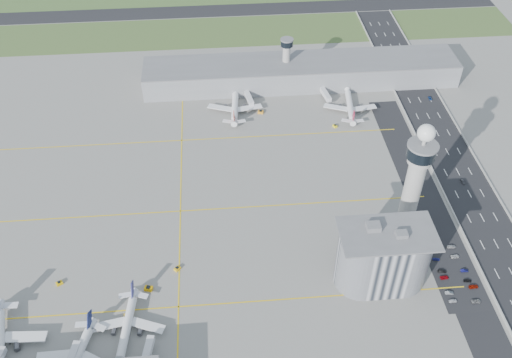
{
  "coord_description": "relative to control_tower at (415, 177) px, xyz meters",
  "views": [
    {
      "loc": [
        -18.51,
        -182.32,
        210.56
      ],
      "look_at": [
        0.0,
        35.0,
        15.0
      ],
      "focal_mm": 40.0,
      "sensor_mm": 36.0,
      "label": 1
    }
  ],
  "objects": [
    {
      "name": "airplane_near_c",
      "position": [
        -133.38,
        -48.81,
        -29.67
      ],
      "size": [
        36.38,
        41.52,
        10.75
      ],
      "primitive_type": null,
      "rotation": [
        0.0,
        0.0,
        -1.67
      ],
      "color": "white",
      "rests_on": "ground"
    },
    {
      "name": "taxiway_line_h_0",
      "position": [
        -112.0,
        -38.0,
        -35.04
      ],
      "size": [
        260.0,
        0.6,
        0.01
      ],
      "primitive_type": "cube",
      "color": "yellow",
      "rests_on": "ground"
    },
    {
      "name": "runway",
      "position": [
        -92.0,
        254.0,
        -34.98
      ],
      "size": [
        480.0,
        22.0,
        0.1
      ],
      "primitive_type": "cube",
      "color": "black",
      "rests_on": "ground"
    },
    {
      "name": "ground",
      "position": [
        -72.0,
        -8.0,
        -35.04
      ],
      "size": [
        1000.0,
        1000.0,
        0.0
      ],
      "primitive_type": "plane",
      "color": "gray"
    },
    {
      "name": "taxiway_line_h_1",
      "position": [
        -112.0,
        22.0,
        -35.04
      ],
      "size": [
        260.0,
        0.6,
        0.01
      ],
      "primitive_type": "cube",
      "color": "yellow",
      "rests_on": "ground"
    },
    {
      "name": "car_lot_1",
      "position": [
        9.85,
        -41.18,
        -34.42
      ],
      "size": [
        3.92,
        1.73,
        1.25
      ],
      "primitive_type": "imported",
      "rotation": [
        0.0,
        0.0,
        1.46
      ],
      "color": "gray",
      "rests_on": "ground"
    },
    {
      "name": "car_hw_1",
      "position": [
        42.47,
        31.16,
        -34.42
      ],
      "size": [
        1.45,
        3.83,
        1.25
      ],
      "primitive_type": "imported",
      "rotation": [
        0.0,
        0.0,
        0.03
      ],
      "color": "#27272A",
      "rests_on": "ground"
    },
    {
      "name": "car_lot_9",
      "position": [
        21.24,
        -29.31,
        -34.45
      ],
      "size": [
        3.6,
        1.3,
        1.18
      ],
      "primitive_type": "imported",
      "rotation": [
        0.0,
        0.0,
        1.56
      ],
      "color": "#0D0F4B",
      "rests_on": "ground"
    },
    {
      "name": "airplane_far_a",
      "position": [
        -78.33,
        111.12,
        -29.25
      ],
      "size": [
        38.47,
        44.13,
        11.58
      ],
      "primitive_type": null,
      "rotation": [
        0.0,
        0.0,
        1.49
      ],
      "color": "white",
      "rests_on": "ground"
    },
    {
      "name": "tug_5",
      "position": [
        -17.99,
        87.54,
        -34.24
      ],
      "size": [
        2.86,
        3.28,
        1.6
      ],
      "primitive_type": null,
      "rotation": [
        0.0,
        0.0,
        0.43
      ],
      "color": "yellow",
      "rests_on": "ground"
    },
    {
      "name": "car_hw_4",
      "position": [
        35.08,
        169.55,
        -34.46
      ],
      "size": [
        1.46,
        3.45,
        1.17
      ],
      "primitive_type": "imported",
      "rotation": [
        0.0,
        0.0,
        -0.02
      ],
      "color": "gray",
      "rests_on": "ground"
    },
    {
      "name": "admin_building",
      "position": [
        -20.01,
        -30.0,
        -19.74
      ],
      "size": [
        42.0,
        24.0,
        33.5
      ],
      "color": "#B2B2B7",
      "rests_on": "ground"
    },
    {
      "name": "jet_bridge_far_0",
      "position": [
        -70.0,
        124.0,
        -32.19
      ],
      "size": [
        5.39,
        14.31,
        5.7
      ],
      "primitive_type": null,
      "rotation": [
        0.0,
        0.0,
        -1.4
      ],
      "color": "silver",
      "rests_on": "ground"
    },
    {
      "name": "car_hw_2",
      "position": [
        50.09,
        112.48,
        -34.47
      ],
      "size": [
        2.04,
        4.16,
        1.14
      ],
      "primitive_type": "imported",
      "rotation": [
        0.0,
        0.0,
        -0.04
      ],
      "color": "navy",
      "rests_on": "ground"
    },
    {
      "name": "car_lot_5",
      "position": [
        10.04,
        -11.89,
        -34.47
      ],
      "size": [
        3.5,
        1.28,
        1.15
      ],
      "primitive_type": "imported",
      "rotation": [
        0.0,
        0.0,
        1.55
      ],
      "color": "white",
      "rests_on": "ground"
    },
    {
      "name": "airplane_far_b",
      "position": [
        -5.2,
        105.1,
        -29.45
      ],
      "size": [
        38.32,
        43.59,
        11.19
      ],
      "primitive_type": null,
      "rotation": [
        0.0,
        0.0,
        1.46
      ],
      "color": "white",
      "rests_on": "ground"
    },
    {
      "name": "car_lot_6",
      "position": [
        20.26,
        -46.69,
        -34.45
      ],
      "size": [
        4.29,
        2.04,
        1.18
      ],
      "primitive_type": "imported",
      "rotation": [
        0.0,
        0.0,
        1.59
      ],
      "color": "gray",
      "rests_on": "ground"
    },
    {
      "name": "car_lot_4",
      "position": [
        10.29,
        -21.41,
        -34.46
      ],
      "size": [
        3.58,
        1.83,
        1.17
      ],
      "primitive_type": "imported",
      "rotation": [
        0.0,
        0.0,
        1.44
      ],
      "color": "navy",
      "rests_on": "ground"
    },
    {
      "name": "car_lot_8",
      "position": [
        20.57,
        -35.18,
        -34.44
      ],
      "size": [
        3.71,
        1.92,
        1.21
      ],
      "primitive_type": "imported",
      "rotation": [
        0.0,
        0.0,
        1.43
      ],
      "color": "black",
      "rests_on": "ground"
    },
    {
      "name": "jet_bridge_far_1",
      "position": [
        -20.0,
        124.0,
        -32.19
      ],
      "size": [
        5.39,
        14.31,
        5.7
      ],
      "primitive_type": null,
      "rotation": [
        0.0,
        0.0,
        -1.4
      ],
      "color": "silver",
      "rests_on": "ground"
    },
    {
      "name": "highway",
      "position": [
        43.0,
        -8.0,
        -34.99
      ],
      "size": [
        28.0,
        500.0,
        0.1
      ],
      "primitive_type": "cube",
      "color": "black",
      "rests_on": "ground"
    },
    {
      "name": "tug_3",
      "position": [
        -112.84,
        -16.88,
        -34.18
      ],
      "size": [
        3.55,
        3.55,
        1.73
      ],
      "primitive_type": null,
      "rotation": [
        0.0,
        0.0,
        2.36
      ],
      "color": "yellow",
      "rests_on": "ground"
    },
    {
      "name": "taxiway_line_v",
      "position": [
        -112.0,
        22.0,
        -35.04
      ],
      "size": [
        0.6,
        260.0,
        0.01
      ],
      "primitive_type": "cube",
      "color": "yellow",
      "rests_on": "ground"
    },
    {
      "name": "control_tower",
      "position": [
        0.0,
        0.0,
        0.0
      ],
      "size": [
        14.0,
        14.0,
        64.5
      ],
      "color": "#ADAAA5",
      "rests_on": "ground"
    },
    {
      "name": "terminal_pier",
      "position": [
        -32.0,
        140.0,
        -27.14
      ],
      "size": [
        210.0,
        32.0,
        15.8
      ],
      "color": "gray",
      "rests_on": "ground"
    },
    {
      "name": "car_lot_10",
      "position": [
        19.85,
        -20.5,
        -34.48
      ],
      "size": [
        4.21,
        2.23,
        1.13
      ],
      "primitive_type": "imported",
      "rotation": [
        0.0,
        0.0,
        1.66
      ],
      "color": "silver",
      "rests_on": "ground"
    },
    {
      "name": "car_lot_7",
      "position": [
        22.09,
        -38.74,
        -34.39
      ],
      "size": [
        4.61,
        2.12,
        1.31
      ],
      "primitive_type": "imported",
      "rotation": [
        0.0,
        0.0,
        1.64
      ],
      "color": "maroon",
      "rests_on": "ground"
    },
    {
      "name": "taxiway_line_h_2",
      "position": [
        -112.0,
        82.0,
        -35.04
      ],
      "size": [
        260.0,
        0.6,
        0.01
      ],
      "primitive_type": "cube",
      "color": "yellow",
      "rests_on": "ground"
    },
    {
      "name": "car_lot_11",
      "position": [
        20.22,
        -14.34,
        -34.41
      ],
      "size": [
        4.38,
        1.79,
        1.27
      ],
      "primitive_type": "imported",
      "rotation": [
        0.0,
        0.0,
        1.57
      ],
      "color": "#9E9EA0",
      "rests_on": "ground"
    },
    {
      "name": "grass_strip_0",
      "position": [
        -92.0,
        217.0,
        -35.0
      ],
      "size": [
        480.0,
        50.0,
        0.08
      ],
      "primitive_type": "cube",
      "color": "#3C592A",
      "rests_on": "ground"
    },
    {
      "name": "car_lot_2",
      "position": [
        10.55,
        -32.46,
        -34.48
      ],
      "size": [
        4.2,
        2.27,
        1.12
      ],
      "primitive_type": "imported",
      "rotation": [
        0.0,
        0.0,
        1.67
      ],
      "color": "#9D0710",
      "rests_on": "ground"
    },
    {
      "name": "car_lot_0",
      "position": [
        9.96,
        -45.59,
        -34.42
      ],
      "size": [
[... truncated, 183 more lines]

